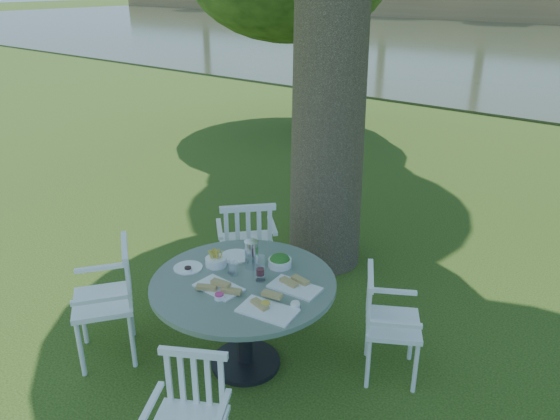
# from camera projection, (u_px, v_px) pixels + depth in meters

# --- Properties ---
(ground) EXTENTS (140.00, 140.00, 0.00)m
(ground) POSITION_uv_depth(u_px,v_px,m) (268.00, 295.00, 5.41)
(ground) COLOR #1E380B
(ground) RESTS_ON ground
(table) EXTENTS (1.42, 1.42, 0.78)m
(table) POSITION_uv_depth(u_px,v_px,m) (244.00, 297.00, 4.20)
(table) COLOR black
(table) RESTS_ON ground
(chair_ne) EXTENTS (0.59, 0.60, 0.89)m
(chair_ne) POSITION_uv_depth(u_px,v_px,m) (382.00, 316.00, 4.16)
(chair_ne) COLOR white
(chair_ne) RESTS_ON ground
(chair_nw) EXTENTS (0.70, 0.70, 1.01)m
(chair_nw) POSITION_uv_depth(u_px,v_px,m) (247.00, 241.00, 5.18)
(chair_nw) COLOR white
(chair_nw) RESTS_ON ground
(chair_sw) EXTENTS (0.68, 0.67, 0.99)m
(chair_sw) POSITION_uv_depth(u_px,v_px,m) (115.00, 292.00, 4.36)
(chair_sw) COLOR white
(chair_sw) RESTS_ON ground
(chair_se) EXTENTS (0.57, 0.56, 0.85)m
(chair_se) POSITION_uv_depth(u_px,v_px,m) (191.00, 408.00, 3.30)
(chair_se) COLOR white
(chair_se) RESTS_ON ground
(tableware) EXTENTS (1.21, 0.80, 0.23)m
(tableware) POSITION_uv_depth(u_px,v_px,m) (250.00, 270.00, 4.19)
(tableware) COLOR white
(tableware) RESTS_ON table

